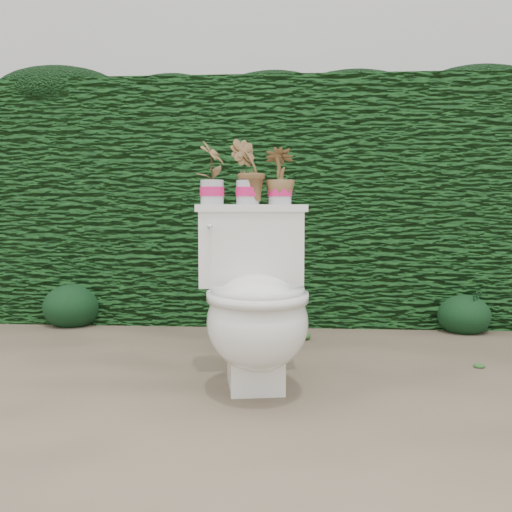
# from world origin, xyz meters

# --- Properties ---
(ground) EXTENTS (60.00, 60.00, 0.00)m
(ground) POSITION_xyz_m (0.00, 0.00, 0.00)
(ground) COLOR gray
(ground) RESTS_ON ground
(hedge) EXTENTS (8.00, 1.00, 1.60)m
(hedge) POSITION_xyz_m (0.00, 1.60, 0.80)
(hedge) COLOR #1F5B1E
(hedge) RESTS_ON ground
(house_wall) EXTENTS (8.00, 3.50, 4.00)m
(house_wall) POSITION_xyz_m (0.60, 6.00, 2.00)
(house_wall) COLOR silver
(house_wall) RESTS_ON ground
(toilet) EXTENTS (0.56, 0.74, 0.78)m
(toilet) POSITION_xyz_m (0.06, -0.16, 0.36)
(toilet) COLOR white
(toilet) RESTS_ON ground
(potted_plant_left) EXTENTS (0.14, 0.17, 0.27)m
(potted_plant_left) POSITION_xyz_m (-0.15, 0.05, 0.91)
(potted_plant_left) COLOR #336F22
(potted_plant_left) RESTS_ON toilet
(potted_plant_center) EXTENTS (0.16, 0.13, 0.28)m
(potted_plant_center) POSITION_xyz_m (0.00, 0.08, 0.92)
(potted_plant_center) COLOR #336F22
(potted_plant_center) RESTS_ON toilet
(potted_plant_right) EXTENTS (0.15, 0.15, 0.24)m
(potted_plant_right) POSITION_xyz_m (0.15, 0.10, 0.90)
(potted_plant_right) COLOR #336F22
(potted_plant_right) RESTS_ON toilet
(liriope_clump_1) EXTENTS (0.38, 0.38, 0.30)m
(liriope_clump_1) POSITION_xyz_m (-1.25, 1.12, 0.15)
(liriope_clump_1) COLOR #153D1A
(liriope_clump_1) RESTS_ON ground
(liriope_clump_2) EXTENTS (0.34, 0.34, 0.27)m
(liriope_clump_2) POSITION_xyz_m (-0.04, 0.99, 0.14)
(liriope_clump_2) COLOR #153D1A
(liriope_clump_2) RESTS_ON ground
(liriope_clump_3) EXTENTS (0.32, 0.32, 0.26)m
(liriope_clump_3) POSITION_xyz_m (1.27, 1.07, 0.13)
(liriope_clump_3) COLOR #153D1A
(liriope_clump_3) RESTS_ON ground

